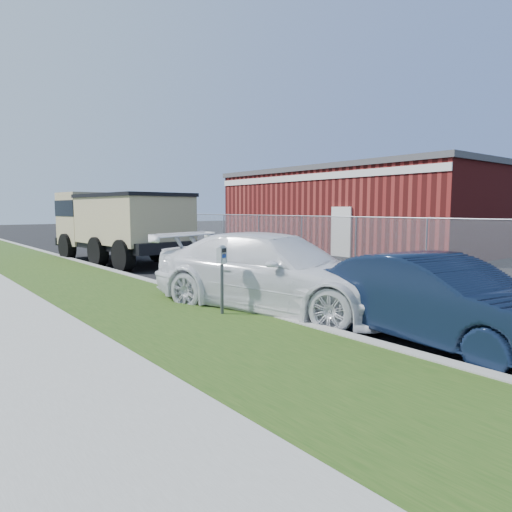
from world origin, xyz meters
TOP-DOWN VIEW (x-y plane):
  - ground at (0.00, 0.00)m, footprint 120.00×120.00m
  - streetside at (-5.57, 2.00)m, footprint 6.12×50.00m
  - chainlink_fence at (6.00, 7.00)m, footprint 0.06×30.06m
  - brick_building at (12.00, 8.00)m, footprint 9.20×14.20m
  - parking_meter at (-3.30, -0.34)m, footprint 0.21×0.16m
  - white_wagon at (-1.95, -0.22)m, footprint 3.74×5.96m
  - navy_sedan at (-1.58, -3.72)m, footprint 1.95×4.40m
  - dump_truck at (-1.07, 10.17)m, footprint 3.30×7.30m

SIDE VIEW (x-z plane):
  - ground at x=0.00m, z-range 0.00..0.00m
  - streetside at x=-5.57m, z-range -0.01..0.14m
  - navy_sedan at x=-1.58m, z-range 0.00..1.40m
  - white_wagon at x=-1.95m, z-range 0.00..1.61m
  - parking_meter at x=-3.30m, z-range 0.42..1.74m
  - chainlink_fence at x=6.00m, z-range -13.74..16.26m
  - dump_truck at x=-1.07m, z-range 0.18..2.96m
  - brick_building at x=12.00m, z-range 0.04..4.21m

